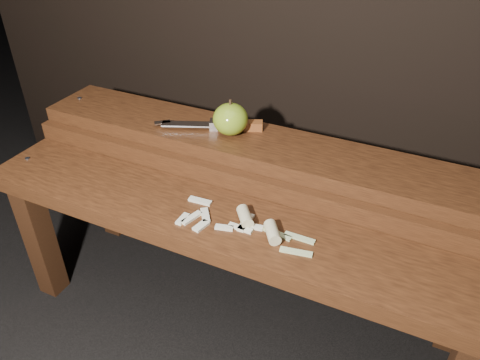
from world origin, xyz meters
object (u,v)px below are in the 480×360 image
at_px(bench_rear_tier, 258,171).
at_px(apple, 231,119).
at_px(knife, 226,125).
at_px(bench_front_tier, 217,243).

xyz_separation_m(bench_rear_tier, apple, (-0.08, 0.00, 0.13)).
bearing_deg(knife, apple, -37.70).
bearing_deg(knife, bench_front_tier, -68.22).
bearing_deg(bench_front_tier, apple, 108.68).
height_order(bench_front_tier, bench_rear_tier, bench_rear_tier).
bearing_deg(bench_rear_tier, knife, 168.41).
bearing_deg(apple, bench_front_tier, -71.32).
height_order(bench_rear_tier, knife, knife).
distance_m(bench_rear_tier, knife, 0.14).
xyz_separation_m(bench_front_tier, bench_rear_tier, (0.00, 0.23, 0.06)).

